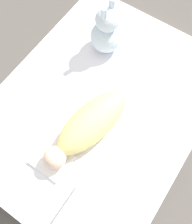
# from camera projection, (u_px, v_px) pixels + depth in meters

# --- Properties ---
(ground_plane) EXTENTS (12.00, 12.00, 0.00)m
(ground_plane) POSITION_uv_depth(u_px,v_px,m) (99.00, 114.00, 1.62)
(ground_plane) COLOR #514C47
(bed_mattress) EXTENTS (1.44, 1.09, 0.15)m
(bed_mattress) POSITION_uv_depth(u_px,v_px,m) (99.00, 110.00, 1.55)
(bed_mattress) COLOR white
(bed_mattress) RESTS_ON ground_plane
(burp_cloth) EXTENTS (0.16, 0.19, 0.02)m
(burp_cloth) POSITION_uv_depth(u_px,v_px,m) (51.00, 160.00, 1.34)
(burp_cloth) COLOR white
(burp_cloth) RESTS_ON bed_mattress
(swaddled_baby) EXTENTS (0.55, 0.28, 0.17)m
(swaddled_baby) POSITION_uv_depth(u_px,v_px,m) (89.00, 125.00, 1.33)
(swaddled_baby) COLOR #EFDB7F
(swaddled_baby) RESTS_ON bed_mattress
(bunny_plush) EXTENTS (0.19, 0.19, 0.35)m
(bunny_plush) POSITION_uv_depth(u_px,v_px,m) (107.00, 32.00, 1.50)
(bunny_plush) COLOR silver
(bunny_plush) RESTS_ON bed_mattress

